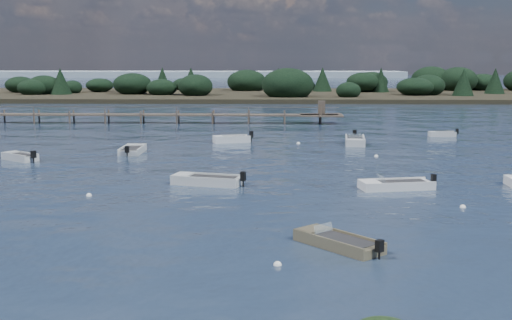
{
  "coord_description": "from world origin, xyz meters",
  "views": [
    {
      "loc": [
        -1.9,
        -28.33,
        7.78
      ],
      "look_at": [
        -2.95,
        14.0,
        1.0
      ],
      "focal_mm": 45.0,
      "sensor_mm": 36.0,
      "label": 1
    }
  ],
  "objects_px": {
    "dinghy_mid_grey": "(207,182)",
    "dinghy_mid_white_a": "(396,187)",
    "tender_far_grey": "(20,158)",
    "dinghy_near_olive": "(338,244)",
    "dinghy_extra_a": "(355,142)",
    "tender_far_grey_b": "(442,135)",
    "jetty": "(107,115)",
    "dinghy_extra_b": "(133,151)",
    "tender_far_white": "(232,140)"
  },
  "relations": [
    {
      "from": "dinghy_extra_a",
      "to": "dinghy_extra_b",
      "type": "height_order",
      "value": "dinghy_extra_a"
    },
    {
      "from": "tender_far_white",
      "to": "dinghy_extra_a",
      "type": "xyz_separation_m",
      "value": [
        11.31,
        -0.73,
        -0.0
      ]
    },
    {
      "from": "dinghy_mid_grey",
      "to": "jetty",
      "type": "relative_size",
      "value": 0.07
    },
    {
      "from": "dinghy_mid_grey",
      "to": "tender_far_white",
      "type": "xyz_separation_m",
      "value": [
        0.29,
        19.94,
        0.02
      ]
    },
    {
      "from": "dinghy_extra_b",
      "to": "dinghy_mid_white_a",
      "type": "bearing_deg",
      "value": -36.78
    },
    {
      "from": "dinghy_mid_grey",
      "to": "dinghy_mid_white_a",
      "type": "xyz_separation_m",
      "value": [
        11.47,
        -1.06,
        -0.02
      ]
    },
    {
      "from": "dinghy_extra_a",
      "to": "dinghy_mid_white_a",
      "type": "bearing_deg",
      "value": -90.38
    },
    {
      "from": "dinghy_mid_white_a",
      "to": "dinghy_extra_b",
      "type": "height_order",
      "value": "dinghy_mid_white_a"
    },
    {
      "from": "dinghy_mid_grey",
      "to": "dinghy_extra_b",
      "type": "xyz_separation_m",
      "value": [
        -7.46,
        13.09,
        -0.01
      ]
    },
    {
      "from": "tender_far_grey_b",
      "to": "tender_far_grey",
      "type": "distance_m",
      "value": 39.58
    },
    {
      "from": "dinghy_mid_grey",
      "to": "dinghy_mid_white_a",
      "type": "bearing_deg",
      "value": -5.27
    },
    {
      "from": "tender_far_grey_b",
      "to": "dinghy_extra_b",
      "type": "relative_size",
      "value": 0.73
    },
    {
      "from": "tender_far_grey",
      "to": "dinghy_near_olive",
      "type": "bearing_deg",
      "value": -45.19
    },
    {
      "from": "dinghy_near_olive",
      "to": "jetty",
      "type": "bearing_deg",
      "value": 114.11
    },
    {
      "from": "dinghy_mid_grey",
      "to": "tender_far_white",
      "type": "height_order",
      "value": "tender_far_white"
    },
    {
      "from": "tender_far_white",
      "to": "tender_far_grey",
      "type": "distance_m",
      "value": 18.97
    },
    {
      "from": "tender_far_grey_b",
      "to": "dinghy_near_olive",
      "type": "bearing_deg",
      "value": -110.47
    },
    {
      "from": "tender_far_grey",
      "to": "dinghy_near_olive",
      "type": "relative_size",
      "value": 0.85
    },
    {
      "from": "tender_far_grey",
      "to": "dinghy_extra_b",
      "type": "relative_size",
      "value": 0.82
    },
    {
      "from": "tender_far_grey",
      "to": "tender_far_grey_b",
      "type": "bearing_deg",
      "value": 23.63
    },
    {
      "from": "tender_far_white",
      "to": "dinghy_extra_a",
      "type": "bearing_deg",
      "value": -3.69
    },
    {
      "from": "dinghy_mid_grey",
      "to": "tender_far_grey",
      "type": "xyz_separation_m",
      "value": [
        -15.27,
        9.09,
        -0.0
      ]
    },
    {
      "from": "tender_far_white",
      "to": "dinghy_extra_a",
      "type": "relative_size",
      "value": 0.75
    },
    {
      "from": "dinghy_extra_b",
      "to": "dinghy_near_olive",
      "type": "bearing_deg",
      "value": -61.47
    },
    {
      "from": "dinghy_extra_a",
      "to": "dinghy_near_olive",
      "type": "distance_m",
      "value": 32.67
    },
    {
      "from": "dinghy_mid_grey",
      "to": "dinghy_extra_b",
      "type": "height_order",
      "value": "dinghy_mid_grey"
    },
    {
      "from": "dinghy_near_olive",
      "to": "tender_far_white",
      "type": "bearing_deg",
      "value": 101.12
    },
    {
      "from": "tender_far_grey",
      "to": "tender_far_white",
      "type": "bearing_deg",
      "value": 34.88
    },
    {
      "from": "tender_far_grey_b",
      "to": "dinghy_near_olive",
      "type": "distance_m",
      "value": 40.62
    },
    {
      "from": "dinghy_mid_white_a",
      "to": "jetty",
      "type": "height_order",
      "value": "jetty"
    },
    {
      "from": "tender_far_white",
      "to": "jetty",
      "type": "height_order",
      "value": "jetty"
    },
    {
      "from": "tender_far_grey_b",
      "to": "tender_far_grey",
      "type": "relative_size",
      "value": 0.88
    },
    {
      "from": "jetty",
      "to": "dinghy_extra_b",
      "type": "bearing_deg",
      "value": -71.02
    },
    {
      "from": "tender_far_grey",
      "to": "dinghy_extra_a",
      "type": "xyz_separation_m",
      "value": [
        26.87,
        10.12,
        0.02
      ]
    },
    {
      "from": "dinghy_mid_white_a",
      "to": "tender_far_grey",
      "type": "bearing_deg",
      "value": 159.21
    },
    {
      "from": "tender_far_white",
      "to": "jetty",
      "type": "xyz_separation_m",
      "value": [
        -16.12,
        17.48,
        0.8
      ]
    },
    {
      "from": "dinghy_near_olive",
      "to": "jetty",
      "type": "height_order",
      "value": "jetty"
    },
    {
      "from": "tender_far_grey_b",
      "to": "dinghy_extra_a",
      "type": "height_order",
      "value": "dinghy_extra_a"
    },
    {
      "from": "tender_far_white",
      "to": "tender_far_grey",
      "type": "height_order",
      "value": "tender_far_white"
    },
    {
      "from": "dinghy_mid_white_a",
      "to": "tender_far_white",
      "type": "bearing_deg",
      "value": 118.02
    },
    {
      "from": "dinghy_mid_white_a",
      "to": "dinghy_extra_a",
      "type": "distance_m",
      "value": 20.27
    },
    {
      "from": "tender_far_grey_b",
      "to": "tender_far_grey",
      "type": "bearing_deg",
      "value": -156.37
    },
    {
      "from": "tender_far_grey_b",
      "to": "dinghy_mid_white_a",
      "type": "distance_m",
      "value": 27.7
    },
    {
      "from": "dinghy_mid_grey",
      "to": "tender_far_white",
      "type": "relative_size",
      "value": 1.24
    },
    {
      "from": "dinghy_extra_b",
      "to": "jetty",
      "type": "bearing_deg",
      "value": 108.98
    },
    {
      "from": "jetty",
      "to": "tender_far_white",
      "type": "bearing_deg",
      "value": -47.32
    },
    {
      "from": "jetty",
      "to": "tender_far_grey",
      "type": "bearing_deg",
      "value": -88.87
    },
    {
      "from": "dinghy_mid_grey",
      "to": "dinghy_near_olive",
      "type": "relative_size",
      "value": 1.21
    },
    {
      "from": "dinghy_mid_grey",
      "to": "tender_far_grey",
      "type": "relative_size",
      "value": 1.43
    },
    {
      "from": "dinghy_extra_b",
      "to": "jetty",
      "type": "distance_m",
      "value": 25.74
    }
  ]
}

